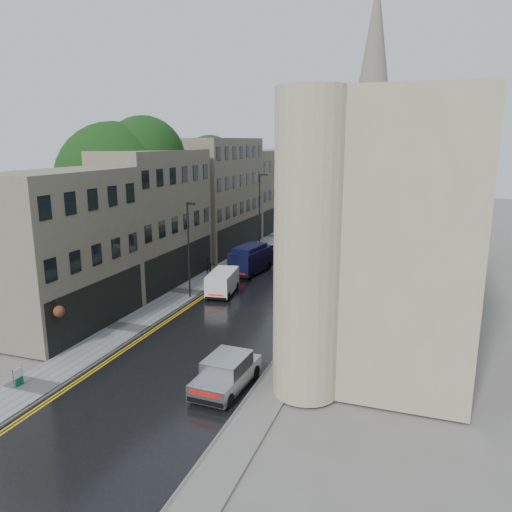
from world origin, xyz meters
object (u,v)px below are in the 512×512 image
Objects in this scene: estate_sign at (18,377)px; lamp_post_far at (260,214)px; silver_hatchback at (194,383)px; white_van at (207,287)px; lamp_post_near at (189,251)px; tree_near at (117,202)px; cream_bus at (289,255)px; white_lorry at (342,231)px; tree_far at (191,195)px; navy_van at (232,262)px; pedestrian at (208,265)px.

lamp_post_far is at bearing 91.65° from estate_sign.
silver_hatchback is 15.25m from white_van.
tree_near is at bearing -176.87° from lamp_post_near.
white_lorry is (2.95, 10.78, 0.56)m from cream_bus.
tree_near is at bearing 160.19° from white_van.
estate_sign is (6.03, -17.66, -6.38)m from tree_near.
tree_far is at bearing 111.54° from white_van.
cream_bus is at bearing 41.95° from navy_van.
white_van is (8.88, -1.75, -5.99)m from tree_near.
tree_far is at bearing -66.35° from pedestrian.
silver_hatchback is at bearing 15.85° from estate_sign.
pedestrian is at bearing 115.88° from silver_hatchback.
tree_far is 16.81m from white_lorry.
estate_sign is at bearing -71.16° from tree_near.
tree_near reaches higher than lamp_post_near.
pedestrian is (-2.86, 6.42, -0.05)m from white_van.
lamp_post_far is (-0.16, 16.95, 0.51)m from lamp_post_near.
lamp_post_near reaches higher than silver_hatchback.
white_van is at bearing -11.17° from tree_near.
lamp_post_near reaches higher than cream_bus.
silver_hatchback is 0.61× the size of lamp_post_near.
navy_van is 22.77m from estate_sign.
tree_far is (0.30, 13.00, -0.72)m from tree_near.
white_lorry is 34.74m from silver_hatchback.
white_van is (-6.66, -20.62, -1.26)m from white_lorry.
white_lorry reaches higher than cream_bus.
navy_van is (-6.53, 20.83, 0.50)m from silver_hatchback.
navy_van is 5.94× the size of estate_sign.
white_lorry is 22.44m from lamp_post_near.
cream_bus is 13.62× the size of estate_sign.
lamp_post_near is (-0.67, -7.03, 2.40)m from navy_van.
lamp_post_far reaches higher than silver_hatchback.
lamp_post_near is 8.26× the size of estate_sign.
cream_bus is at bearing -68.09° from lamp_post_far.
tree_near is 3.36× the size of white_van.
navy_van is at bearing -45.40° from tree_far.
white_van is 0.50× the size of lamp_post_far.
lamp_post_far is (-5.22, 6.82, 2.61)m from cream_bus.
silver_hatchback reaches higher than estate_sign.
tree_far reaches higher than lamp_post_near.
lamp_post_near is (-5.05, -10.12, 2.10)m from cream_bus.
white_van is (8.58, -14.75, -5.27)m from tree_far.
silver_hatchback is 5.05× the size of estate_sign.
lamp_post_near is (1.51, -6.70, 2.86)m from pedestrian.
navy_van reaches higher than pedestrian.
cream_bus is 11.19m from white_lorry.
white_lorry is 1.88× the size of silver_hatchback.
lamp_post_far is at bearing 63.71° from tree_near.
navy_van is (7.90, -8.01, -4.87)m from tree_far.
white_van is 2.64× the size of pedestrian.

